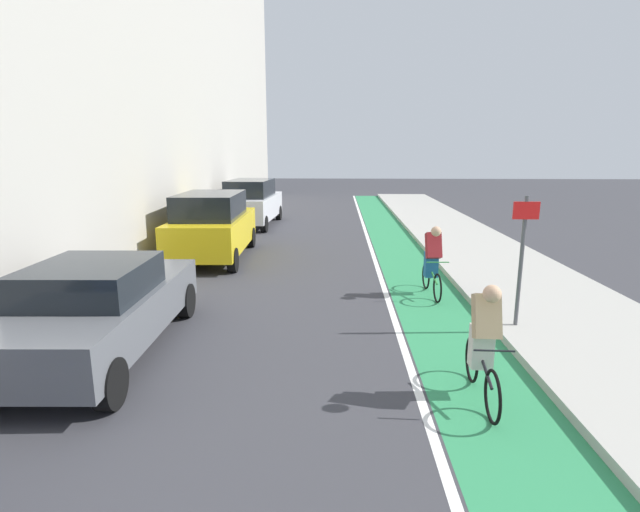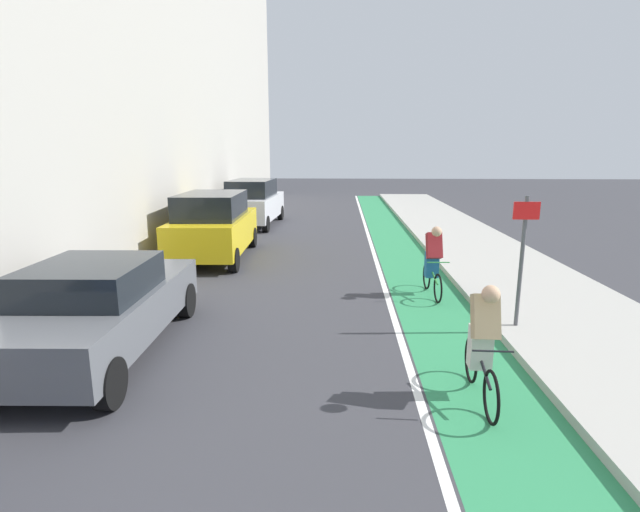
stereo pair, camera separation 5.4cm
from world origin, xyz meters
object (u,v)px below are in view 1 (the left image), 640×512
at_px(cyclist_mid, 484,338).
at_px(parked_suv_white, 252,202).
at_px(parked_suv_yellow_cab, 213,225).
at_px(cyclist_trailing, 432,260).
at_px(street_sign_post, 522,249).
at_px(parked_sedan_gray, 100,307).

bearing_deg(cyclist_mid, parked_suv_white, 110.88).
height_order(parked_suv_yellow_cab, cyclist_mid, parked_suv_yellow_cab).
bearing_deg(parked_suv_white, cyclist_trailing, -59.93).
relative_size(parked_suv_yellow_cab, street_sign_post, 1.99).
xyz_separation_m(cyclist_mid, street_sign_post, (1.31, 2.41, 0.68)).
height_order(cyclist_trailing, street_sign_post, street_sign_post).
xyz_separation_m(parked_sedan_gray, cyclist_trailing, (5.83, 3.41, 0.02)).
xyz_separation_m(parked_sedan_gray, parked_suv_white, (-0.00, 13.49, 0.23)).
height_order(parked_suv_yellow_cab, cyclist_trailing, parked_suv_yellow_cab).
bearing_deg(cyclist_mid, parked_suv_yellow_cab, 124.55).
bearing_deg(parked_suv_white, street_sign_post, -60.62).
distance_m(parked_suv_yellow_cab, street_sign_post, 8.99).
bearing_deg(parked_suv_yellow_cab, parked_sedan_gray, -90.01).
distance_m(parked_sedan_gray, cyclist_trailing, 6.76).
bearing_deg(parked_sedan_gray, cyclist_mid, -12.21).
bearing_deg(parked_sedan_gray, parked_suv_white, 90.02).
xyz_separation_m(parked_sedan_gray, parked_suv_yellow_cab, (0.00, 6.92, 0.23)).
relative_size(cyclist_mid, cyclist_trailing, 1.01).
distance_m(parked_sedan_gray, parked_suv_yellow_cab, 6.93).
bearing_deg(parked_suv_white, parked_sedan_gray, -89.98).
distance_m(cyclist_trailing, street_sign_post, 2.57).
height_order(cyclist_mid, street_sign_post, street_sign_post).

